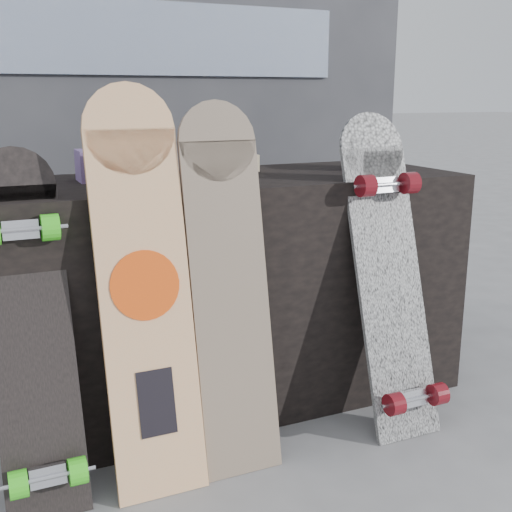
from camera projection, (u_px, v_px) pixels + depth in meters
name	position (u px, v px, depth m)	size (l,w,h in m)	color
ground	(294.00, 461.00, 1.93)	(60.00, 60.00, 0.00)	slate
vendor_table	(231.00, 289.00, 2.27)	(1.60, 0.60, 0.80)	black
booth	(158.00, 87.00, 2.85)	(2.40, 0.22, 2.20)	#36373B
merch_box_purple	(106.00, 165.00, 2.07)	(0.18, 0.12, 0.10)	#5D3770
merch_box_small	(369.00, 153.00, 2.39)	(0.14, 0.14, 0.12)	#5D3770
merch_box_flat	(226.00, 163.00, 2.31)	(0.22, 0.10, 0.06)	#D1B78C
longboard_geisha	(144.00, 279.00, 1.74)	(0.25, 0.27, 1.11)	#CFB58B
longboard_celtic	(229.00, 277.00, 1.84)	(0.23, 0.23, 1.06)	tan
longboard_cascadia	(390.00, 269.00, 2.07)	(0.24, 0.38, 1.02)	silver
skateboard_dark	(30.00, 327.00, 1.67)	(0.21, 0.36, 0.94)	black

